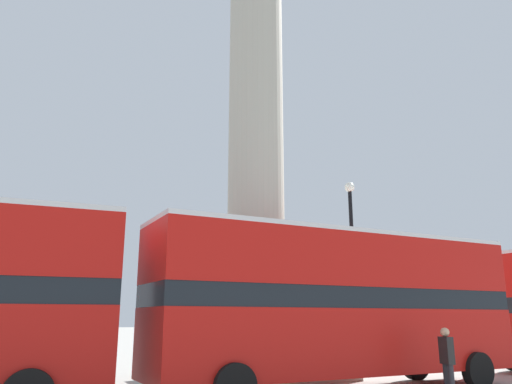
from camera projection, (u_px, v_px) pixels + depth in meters
ground_plane at (256, 377)px, 16.80m from camera, size 200.00×200.00×0.00m
monument_column at (256, 169)px, 18.61m from camera, size 5.05×5.05×20.00m
bus_c at (340, 302)px, 13.93m from camera, size 10.88×2.77×4.29m
equestrian_statue at (420, 325)px, 27.57m from camera, size 3.67×2.64×5.79m
street_lamp at (354, 273)px, 17.66m from camera, size 0.37×0.37×6.82m
pedestrian_near_lamp at (447, 359)px, 12.37m from camera, size 0.31×0.48×1.70m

